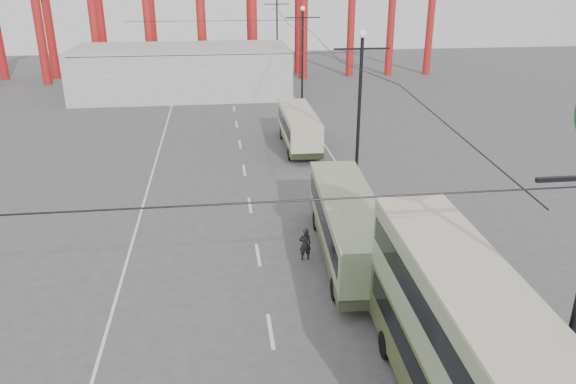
{
  "coord_description": "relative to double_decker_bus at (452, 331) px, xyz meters",
  "views": [
    {
      "loc": [
        -2.55,
        -13.26,
        12.4
      ],
      "look_at": [
        0.44,
        10.23,
        3.0
      ],
      "focal_mm": 35.0,
      "sensor_mm": 36.0,
      "label": 1
    }
  ],
  "objects": [
    {
      "name": "double_decker_bus",
      "position": [
        0.0,
        0.0,
        0.0
      ],
      "size": [
        2.7,
        9.61,
        5.12
      ],
      "rotation": [
        0.0,
        0.0,
        -0.03
      ],
      "color": "#3C4927",
      "rests_on": "ground"
    },
    {
      "name": "road_markings",
      "position": [
        -4.62,
        20.33,
        -2.86
      ],
      "size": [
        12.52,
        120.0,
        0.01
      ],
      "color": "silver",
      "rests_on": "ground"
    },
    {
      "name": "single_decker_cream",
      "position": [
        -0.43,
        27.24,
        -1.32
      ],
      "size": [
        2.33,
        8.85,
        2.74
      ],
      "rotation": [
        0.0,
        0.0,
        -0.01
      ],
      "color": "#BDB098",
      "rests_on": "ground"
    },
    {
      "name": "single_decker_green",
      "position": [
        -0.7,
        9.9,
        -1.21
      ],
      "size": [
        3.01,
        10.54,
        2.94
      ],
      "rotation": [
        0.0,
        0.0,
        -0.06
      ],
      "color": "gray",
      "rests_on": "ground"
    },
    {
      "name": "fairground_shed",
      "position": [
        -9.76,
        47.63,
        -0.37
      ],
      "size": [
        22.0,
        10.0,
        5.0
      ],
      "primitive_type": "cube",
      "color": "gray",
      "rests_on": "ground"
    },
    {
      "name": "lamp_post_mid",
      "position": [
        1.84,
        18.63,
        1.81
      ],
      "size": [
        3.2,
        0.44,
        9.32
      ],
      "color": "black",
      "rests_on": "ground"
    },
    {
      "name": "pedestrian",
      "position": [
        -2.66,
        9.92,
        -2.09
      ],
      "size": [
        0.62,
        0.45,
        1.57
      ],
      "primitive_type": "imported",
      "rotation": [
        0.0,
        0.0,
        3.28
      ],
      "color": "black",
      "rests_on": "ground"
    },
    {
      "name": "lamp_post_far",
      "position": [
        1.84,
        40.63,
        1.81
      ],
      "size": [
        3.2,
        0.44,
        9.32
      ],
      "color": "black",
      "rests_on": "ground"
    },
    {
      "name": "lamp_post_distant",
      "position": [
        1.84,
        62.63,
        1.81
      ],
      "size": [
        3.2,
        0.44,
        9.32
      ],
      "color": "black",
      "rests_on": "ground"
    }
  ]
}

